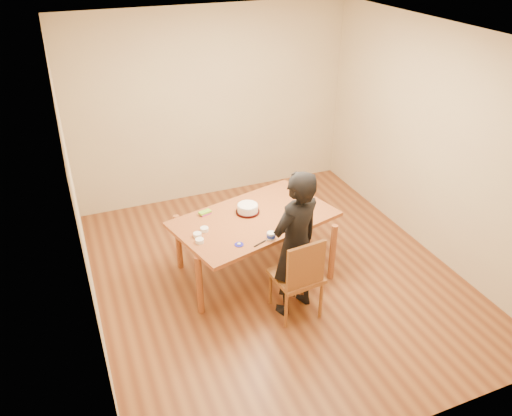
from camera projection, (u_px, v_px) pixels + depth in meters
name	position (u px, v px, depth m)	size (l,w,h in m)	color
room_shell	(265.00, 159.00, 5.45)	(4.00, 4.50, 2.70)	brown
dining_table	(254.00, 219.00, 5.54)	(1.74, 1.03, 0.04)	brown
dining_chair	(296.00, 276.00, 5.11)	(0.46, 0.46, 0.04)	brown
cake_plate	(248.00, 212.00, 5.62)	(0.27, 0.27, 0.02)	#AA0B0D
cake	(248.00, 208.00, 5.59)	(0.23, 0.23, 0.07)	white
frosting_dome	(248.00, 204.00, 5.57)	(0.23, 0.23, 0.03)	white
frosting_tub	(271.00, 236.00, 5.14)	(0.09, 0.09, 0.08)	white
frosting_lid	(239.00, 245.00, 5.06)	(0.09, 0.09, 0.01)	#1B1798
frosting_dollop	(239.00, 244.00, 5.05)	(0.04, 0.04, 0.02)	white
ramekin_green	(200.00, 241.00, 5.09)	(0.09, 0.09, 0.04)	white
ramekin_yellow	(204.00, 229.00, 5.28)	(0.09, 0.09, 0.04)	white
ramekin_multi	(197.00, 235.00, 5.19)	(0.09, 0.09, 0.04)	white
candy_box_pink	(206.00, 214.00, 5.58)	(0.12, 0.06, 0.02)	#D1317B
candy_box_green	(205.00, 212.00, 5.58)	(0.14, 0.07, 0.02)	green
spatula	(260.00, 244.00, 5.08)	(0.16, 0.01, 0.01)	black
person	(296.00, 245.00, 4.97)	(0.59, 0.39, 1.62)	black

